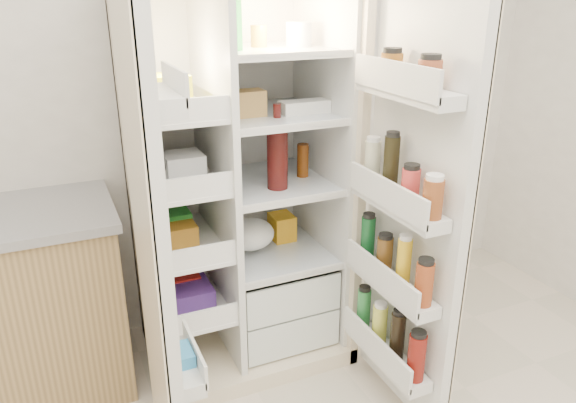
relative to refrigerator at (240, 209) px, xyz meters
name	(u,v)px	position (x,y,z in m)	size (l,w,h in m)	color
wall_back	(196,71)	(-0.08, 0.35, 0.61)	(4.00, 0.02, 2.70)	white
refrigerator	(240,209)	(0.00, 0.00, 0.00)	(0.92, 0.70, 1.80)	beige
freezer_door	(154,253)	(-0.51, -0.60, 0.15)	(0.15, 0.40, 1.72)	silver
fridge_door	(410,220)	(0.47, -0.70, 0.13)	(0.17, 0.58, 1.72)	silver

